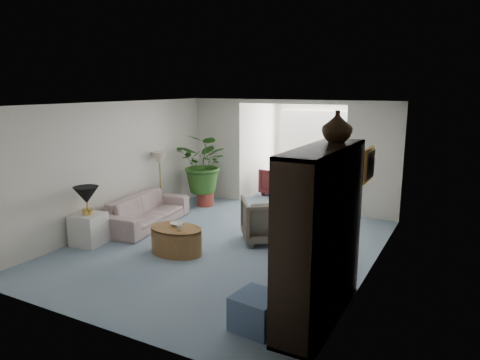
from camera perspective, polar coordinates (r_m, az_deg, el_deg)
The scene contains 26 objects.
floor at distance 7.89m, azimuth -2.08°, elevation -8.65°, with size 6.00×6.00×0.00m, color #7C90A4.
sunroom_floor at distance 11.46m, azimuth 8.30°, elevation -2.18°, with size 2.60×2.60×0.00m, color #7C90A4.
back_pier_left at distance 11.04m, azimuth -2.82°, elevation 4.01°, with size 1.20×0.12×2.50m, color beige.
back_pier_right at distance 9.67m, azimuth 16.90°, elevation 2.37°, with size 1.20×0.12×2.50m, color beige.
back_header at distance 10.09m, azimuth 6.55°, elevation 10.04°, with size 2.60×0.12×0.10m, color beige.
window_pane at distance 12.22m, azimuth 10.25°, elevation 5.31°, with size 2.20×0.02×1.50m, color white.
window_blinds at distance 12.19m, azimuth 10.20°, elevation 5.30°, with size 2.20×0.02×1.50m, color white.
framed_picture at distance 6.49m, azimuth 16.46°, elevation 1.92°, with size 0.04×0.50×0.40m, color #BDB497.
sofa at distance 9.15m, azimuth -11.98°, elevation -3.95°, with size 2.12×0.83×0.62m, color #B9AE9C.
end_table at distance 8.36m, azimuth -19.01°, elevation -6.06°, with size 0.51×0.51×0.56m, color silver.
table_lamp at distance 8.20m, azimuth -19.31°, elevation -1.85°, with size 0.44×0.44×0.30m, color black.
floor_lamp at distance 9.83m, azimuth -10.41°, elevation 2.84°, with size 0.36×0.36×0.28m, color beige.
coffee_table at distance 7.61m, azimuth -8.25°, elevation -7.74°, with size 0.95×0.95×0.45m, color olive.
coffee_bowl at distance 7.64m, azimuth -8.17°, elevation -5.68°, with size 0.21×0.21×0.05m, color silver.
coffee_cup at distance 7.37m, azimuth -7.83°, elevation -6.17°, with size 0.10×0.10×0.09m, color silver.
wingback_chair at distance 8.06m, azimuth 3.47°, elevation -5.18°, with size 0.86×0.88×0.81m, color #645E4F.
side_table_dark at distance 8.11m, azimuth 8.88°, elevation -5.86°, with size 0.52×0.42×0.63m, color black.
entertainment_cabinet at distance 5.35m, azimuth 10.39°, elevation -7.02°, with size 0.51×1.90×2.11m, color black.
cabinet_urn at distance 5.56m, azimuth 12.48°, elevation 6.79°, with size 0.37×0.37×0.39m, color #2F1F0F.
ottoman at distance 5.36m, azimuth 2.23°, elevation -16.68°, with size 0.51×0.51×0.41m, color slate.
plant_pot at distance 10.53m, azimuth -4.50°, elevation -2.45°, with size 0.40×0.40×0.32m, color #9A382C.
house_plant at distance 10.35m, azimuth -4.57°, elevation 2.15°, with size 1.26×1.09×1.39m, color #306221.
sunroom_chair_blue at distance 11.03m, azimuth 12.20°, elevation -0.85°, with size 0.81×0.84×0.76m, color slate.
sunroom_chair_maroon at distance 11.52m, azimuth 5.02°, elevation -0.17°, with size 0.77×0.80×0.72m, color maroon.
sunroom_table at distance 11.97m, azimuth 9.74°, elevation -0.28°, with size 0.45×0.35×0.55m, color olive.
shelf_clutter at distance 5.36m, azimuth 10.11°, elevation -5.29°, with size 0.30×1.01×1.06m.
Camera 1 is at (3.73, -6.37, 2.78)m, focal length 32.91 mm.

